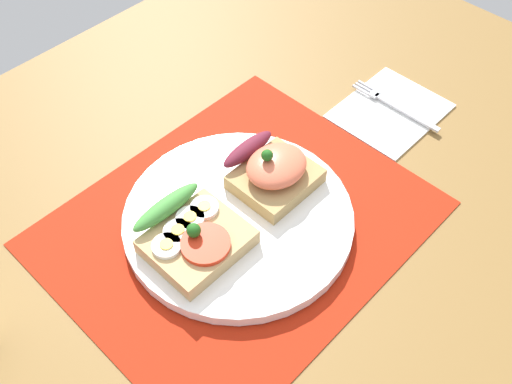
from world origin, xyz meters
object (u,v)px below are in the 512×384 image
napkin (390,110)px  fork (393,104)px  sandwich_egg_tomato (193,236)px  sandwich_salmon (272,170)px  plate (238,218)px

napkin → fork: size_ratio=1.05×
sandwich_egg_tomato → napkin: sandwich_egg_tomato is taller
napkin → sandwich_salmon: bearing=174.2°
sandwich_egg_tomato → plate: bearing=-6.1°
plate → sandwich_egg_tomato: 6.80cm
sandwich_egg_tomato → fork: bearing=-3.3°
sandwich_egg_tomato → sandwich_salmon: bearing=-0.1°
sandwich_egg_tomato → sandwich_salmon: (12.78, -0.01, 0.65)cm
plate → fork: plate is taller
plate → napkin: (28.48, -1.57, -0.74)cm
napkin → fork: 0.94cm
sandwich_salmon → plate: bearing=-174.1°
plate → fork: bearing=-2.7°
plate → sandwich_egg_tomato: sandwich_egg_tomato is taller
plate → sandwich_egg_tomato: (-6.38, 0.68, 2.26)cm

